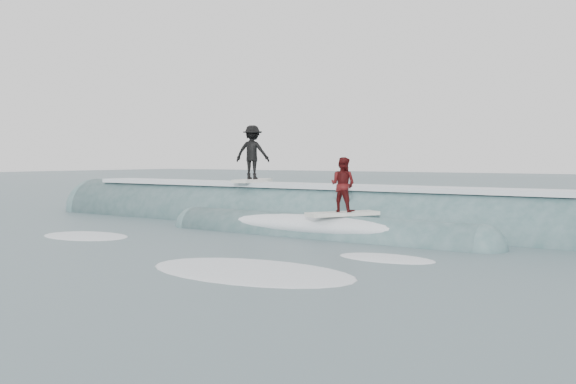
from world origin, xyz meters
The scene contains 6 objects.
ground centered at (0.00, 0.00, 0.00)m, with size 160.00×160.00×0.00m, color #435D61.
breaking_wave centered at (0.24, 6.38, 0.04)m, with size 22.81×4.03×2.51m.
surfer_black centered at (-2.14, 6.68, 2.25)m, with size 1.31×2.07×1.89m.
surfer_red centered at (2.60, 4.48, 1.30)m, with size 1.46×2.01×1.54m.
whitewater centered at (-0.19, -0.65, 0.00)m, with size 14.60×7.56×0.10m.
far_swells centered at (-0.95, 17.65, 0.00)m, with size 36.21×8.65×0.80m.
Camera 1 is at (11.05, -10.17, 2.13)m, focal length 40.00 mm.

